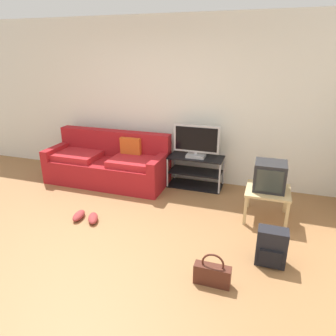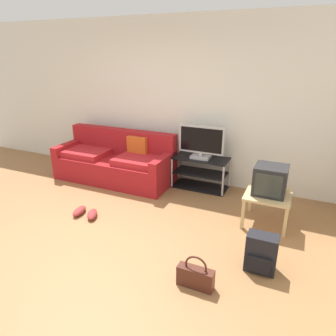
# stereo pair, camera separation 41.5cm
# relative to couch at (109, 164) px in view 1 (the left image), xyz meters

# --- Properties ---
(ground_plane) EXTENTS (9.00, 9.80, 0.02)m
(ground_plane) POSITION_rel_couch_xyz_m (0.79, -1.87, -0.33)
(ground_plane) COLOR olive
(wall_back) EXTENTS (9.00, 0.10, 2.70)m
(wall_back) POSITION_rel_couch_xyz_m (0.79, 0.58, 1.03)
(wall_back) COLOR silver
(wall_back) RESTS_ON ground_plane
(couch) EXTENTS (2.06, 0.82, 0.85)m
(couch) POSITION_rel_couch_xyz_m (0.00, 0.00, 0.00)
(couch) COLOR maroon
(couch) RESTS_ON ground_plane
(tv_stand) EXTENTS (0.90, 0.43, 0.52)m
(tv_stand) POSITION_rel_couch_xyz_m (1.48, 0.27, -0.06)
(tv_stand) COLOR black
(tv_stand) RESTS_ON ground_plane
(flat_tv) EXTENTS (0.74, 0.22, 0.53)m
(flat_tv) POSITION_rel_couch_xyz_m (1.48, 0.25, 0.47)
(flat_tv) COLOR #B2B2B7
(flat_tv) RESTS_ON tv_stand
(side_table) EXTENTS (0.57, 0.57, 0.43)m
(side_table) POSITION_rel_couch_xyz_m (2.65, -0.48, 0.05)
(side_table) COLOR tan
(side_table) RESTS_ON ground_plane
(crt_tv) EXTENTS (0.40, 0.38, 0.37)m
(crt_tv) POSITION_rel_couch_xyz_m (2.65, -0.46, 0.29)
(crt_tv) COLOR #232326
(crt_tv) RESTS_ON side_table
(backpack) EXTENTS (0.31, 0.26, 0.41)m
(backpack) POSITION_rel_couch_xyz_m (2.73, -1.47, -0.12)
(backpack) COLOR black
(backpack) RESTS_ON ground_plane
(handbag) EXTENTS (0.36, 0.11, 0.35)m
(handbag) POSITION_rel_couch_xyz_m (2.20, -1.98, -0.20)
(handbag) COLOR #4C2319
(handbag) RESTS_ON ground_plane
(sneakers_pair) EXTENTS (0.44, 0.32, 0.09)m
(sneakers_pair) POSITION_rel_couch_xyz_m (0.34, -1.30, -0.28)
(sneakers_pair) COLOR #993333
(sneakers_pair) RESTS_ON ground_plane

